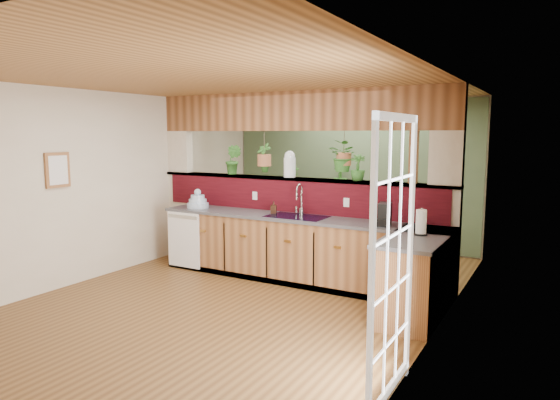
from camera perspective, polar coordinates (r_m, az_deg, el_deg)
The scene contains 28 objects.
ground at distance 6.28m, azimuth -4.40°, elevation -11.13°, with size 4.60×7.00×0.01m, color brown.
ceiling at distance 5.97m, azimuth -4.66°, elevation 13.22°, with size 4.60×7.00×0.01m, color brown.
wall_back at distance 9.08m, azimuth 8.01°, elevation 3.04°, with size 4.60×0.02×2.60m, color beige.
wall_left at distance 7.52m, azimuth -19.18°, elevation 1.74°, with size 0.02×7.00×2.60m, color beige.
wall_right at distance 5.07m, azimuth 17.51°, elevation -0.84°, with size 0.02×7.00×2.60m, color beige.
pass_through_partition at distance 7.13m, azimuth 1.78°, elevation 0.98°, with size 4.60×0.21×2.60m.
pass_through_ledge at distance 7.13m, azimuth 1.59°, elevation 2.43°, with size 4.60×0.21×0.04m, color brown.
header_beam at distance 7.11m, azimuth 1.62°, elevation 10.12°, with size 4.60×0.15×0.55m, color brown.
sage_backwall at distance 9.06m, azimuth 7.96°, elevation 3.03°, with size 4.55×0.02×2.55m, color #4C6243.
countertop at distance 6.49m, azimuth 6.10°, elevation -6.38°, with size 4.14×1.52×0.90m.
dishwasher at distance 7.54m, azimuth -10.96°, elevation -4.45°, with size 0.58×0.03×0.82m.
navy_sink at distance 6.76m, azimuth 1.94°, elevation -2.56°, with size 0.82×0.50×0.18m.
french_door at distance 3.89m, azimuth 12.79°, elevation -6.94°, with size 0.06×1.02×2.16m, color white.
framed_print at distance 6.98m, azimuth -24.07°, elevation 3.14°, with size 0.04×0.35×0.45m.
faucet at distance 6.87m, azimuth 2.29°, elevation 0.22°, with size 0.19×0.19×0.43m.
dish_stack at distance 7.62m, azimuth -9.38°, elevation -0.21°, with size 0.33×0.33×0.29m.
soap_dispenser at distance 6.97m, azimuth -0.73°, elevation -0.85°, with size 0.08×0.08×0.17m, color #392115.
coffee_maker at distance 6.19m, azimuth 11.86°, elevation -1.72°, with size 0.15×0.25×0.28m.
paper_towel at distance 5.71m, azimuth 15.83°, elevation -2.52°, with size 0.14×0.14×0.30m.
glass_jar at distance 7.15m, azimuth 1.11°, elevation 4.13°, with size 0.17×0.17×0.38m.
ledge_plant_left at distance 7.66m, azimuth -5.35°, elevation 4.61°, with size 0.25×0.20×0.45m, color #2C6322.
ledge_plant_right at distance 6.71m, azimuth 8.88°, elevation 3.69°, with size 0.20×0.20×0.35m, color #2C6322.
hanging_plant_a at distance 7.35m, azimuth -1.81°, elevation 5.92°, with size 0.25×0.20×0.55m.
hanging_plant_b at distance 6.77m, azimuth 7.34°, elevation 6.57°, with size 0.47×0.44×0.55m.
shelving_console at distance 9.15m, azimuth 4.38°, elevation -1.92°, with size 1.67×0.45×1.12m, color black.
shelf_plant_a at distance 9.29m, azimuth 1.60°, elevation 2.86°, with size 0.20×0.13×0.37m, color #2C6322.
shelf_plant_b at distance 8.88m, azimuth 6.91°, elevation 2.78°, with size 0.24×0.24×0.43m, color #2C6322.
floor_plant at distance 7.83m, azimuth 8.95°, elevation -4.76°, with size 0.63×0.54×0.70m, color #2C6322.
Camera 1 is at (3.35, -4.91, 2.02)m, focal length 32.00 mm.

